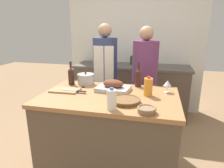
% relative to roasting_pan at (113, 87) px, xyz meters
% --- Properties ---
extents(kitchen_island, '(1.38, 0.86, 0.94)m').
position_rel_roasting_pan_xyz_m(kitchen_island, '(-0.01, -0.14, -0.52)').
color(kitchen_island, brown).
rests_on(kitchen_island, ground_plane).
extents(back_counter, '(2.05, 0.60, 0.93)m').
position_rel_roasting_pan_xyz_m(back_counter, '(-0.01, 1.52, -0.52)').
color(back_counter, brown).
rests_on(back_counter, ground_plane).
extents(back_wall, '(2.55, 0.10, 2.55)m').
position_rel_roasting_pan_xyz_m(back_wall, '(-0.01, 1.87, 0.29)').
color(back_wall, silver).
rests_on(back_wall, ground_plane).
extents(roasting_pan, '(0.37, 0.29, 0.12)m').
position_rel_roasting_pan_xyz_m(roasting_pan, '(0.00, 0.00, 0.00)').
color(roasting_pan, '#BCBCC1').
rests_on(roasting_pan, kitchen_island).
extents(wicker_basket, '(0.27, 0.27, 0.04)m').
position_rel_roasting_pan_xyz_m(wicker_basket, '(0.19, -0.31, -0.03)').
color(wicker_basket, brown).
rests_on(wicker_basket, kitchen_island).
extents(cutting_board, '(0.31, 0.20, 0.02)m').
position_rel_roasting_pan_xyz_m(cutting_board, '(-0.50, -0.12, -0.04)').
color(cutting_board, '#AD7F51').
rests_on(cutting_board, kitchen_island).
extents(stock_pot, '(0.20, 0.20, 0.15)m').
position_rel_roasting_pan_xyz_m(stock_pot, '(-0.38, 0.18, 0.01)').
color(stock_pot, '#B7B7BC').
rests_on(stock_pot, kitchen_island).
extents(mixing_bowl, '(0.16, 0.16, 0.05)m').
position_rel_roasting_pan_xyz_m(mixing_bowl, '(0.39, -0.49, -0.02)').
color(mixing_bowl, '#846647').
rests_on(mixing_bowl, kitchen_island).
extents(juice_jug, '(0.09, 0.09, 0.20)m').
position_rel_roasting_pan_xyz_m(juice_jug, '(0.37, -0.06, 0.04)').
color(juice_jug, orange).
rests_on(juice_jug, kitchen_island).
extents(milk_jug, '(0.08, 0.08, 0.19)m').
position_rel_roasting_pan_xyz_m(milk_jug, '(0.10, -0.48, 0.04)').
color(milk_jug, white).
rests_on(milk_jug, kitchen_island).
extents(wine_bottle_green, '(0.07, 0.07, 0.29)m').
position_rel_roasting_pan_xyz_m(wine_bottle_green, '(0.24, 0.22, 0.07)').
color(wine_bottle_green, '#381E19').
rests_on(wine_bottle_green, kitchen_island).
extents(wine_bottle_dark, '(0.07, 0.07, 0.28)m').
position_rel_roasting_pan_xyz_m(wine_bottle_dark, '(-0.54, 0.12, 0.06)').
color(wine_bottle_dark, '#381E19').
rests_on(wine_bottle_dark, kitchen_island).
extents(wine_glass_left, '(0.08, 0.08, 0.13)m').
position_rel_roasting_pan_xyz_m(wine_glass_left, '(0.56, 0.08, 0.05)').
color(wine_glass_left, silver).
rests_on(wine_glass_left, kitchen_island).
extents(knife_chef, '(0.28, 0.05, 0.01)m').
position_rel_roasting_pan_xyz_m(knife_chef, '(-0.38, -0.15, -0.03)').
color(knife_chef, '#B7B7BC').
rests_on(knife_chef, cutting_board).
extents(knife_paring, '(0.22, 0.11, 0.01)m').
position_rel_roasting_pan_xyz_m(knife_paring, '(-0.44, 0.00, -0.04)').
color(knife_paring, '#B7B7BC').
rests_on(knife_paring, kitchen_island).
extents(stand_mixer, '(0.18, 0.14, 0.31)m').
position_rel_roasting_pan_xyz_m(stand_mixer, '(-0.61, 1.50, 0.07)').
color(stand_mixer, silver).
rests_on(stand_mixer, back_counter).
extents(condiment_bottle_tall, '(0.05, 0.05, 0.21)m').
position_rel_roasting_pan_xyz_m(condiment_bottle_tall, '(0.07, 1.61, 0.04)').
color(condiment_bottle_tall, '#234C28').
rests_on(condiment_bottle_tall, back_counter).
extents(condiment_bottle_short, '(0.05, 0.05, 0.17)m').
position_rel_roasting_pan_xyz_m(condiment_bottle_short, '(-0.31, 1.40, 0.02)').
color(condiment_bottle_short, maroon).
rests_on(condiment_bottle_short, back_counter).
extents(condiment_bottle_extra, '(0.06, 0.06, 0.16)m').
position_rel_roasting_pan_xyz_m(condiment_bottle_extra, '(-0.02, 1.61, 0.02)').
color(condiment_bottle_extra, '#234C28').
rests_on(condiment_bottle_extra, back_counter).
extents(person_cook_aproned, '(0.35, 0.36, 1.65)m').
position_rel_roasting_pan_xyz_m(person_cook_aproned, '(-0.29, 0.76, -0.08)').
color(person_cook_aproned, beige).
rests_on(person_cook_aproned, ground_plane).
extents(person_cook_guest, '(0.35, 0.35, 1.61)m').
position_rel_roasting_pan_xyz_m(person_cook_guest, '(0.28, 0.71, -0.10)').
color(person_cook_guest, beige).
rests_on(person_cook_guest, ground_plane).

